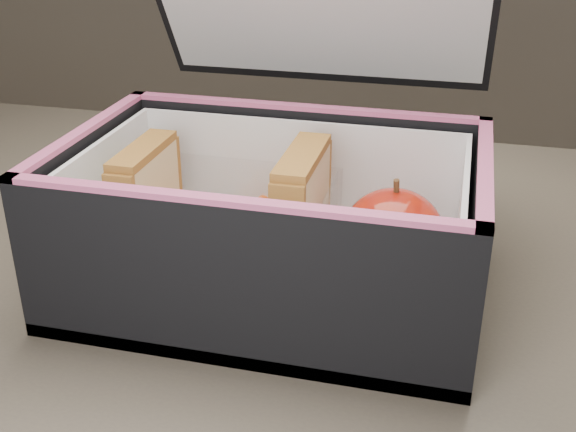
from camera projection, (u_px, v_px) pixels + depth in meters
name	position (u px, v px, depth m)	size (l,w,h in m)	color
kitchen_table	(327.00, 373.00, 0.65)	(1.20, 0.80, 0.75)	brown
lunch_bag	(275.00, 210.00, 0.58)	(0.33, 0.33, 0.30)	black
plastic_tub	(223.00, 227.00, 0.59)	(0.18, 0.13, 0.07)	white
sandwich_left	(147.00, 201.00, 0.60)	(0.02, 0.09, 0.10)	beige
sandwich_right	(302.00, 214.00, 0.57)	(0.03, 0.09, 0.10)	beige
carrot_sticks	(227.00, 245.00, 0.60)	(0.05, 0.15, 0.03)	#E23D00
paper_napkin	(391.00, 281.00, 0.58)	(0.08, 0.08, 0.01)	white
red_apple	(393.00, 235.00, 0.56)	(0.09, 0.09, 0.08)	maroon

